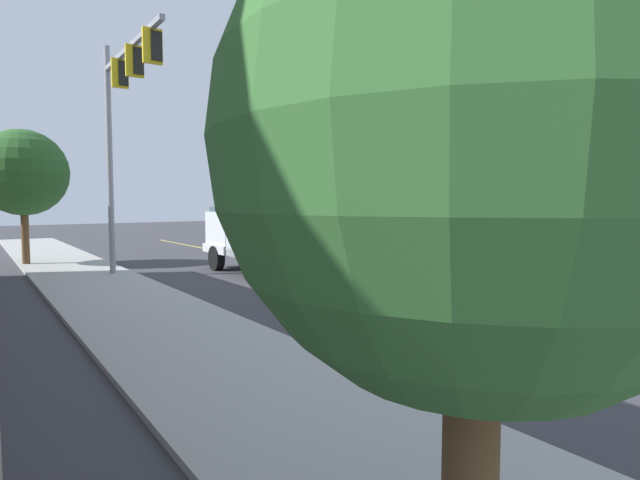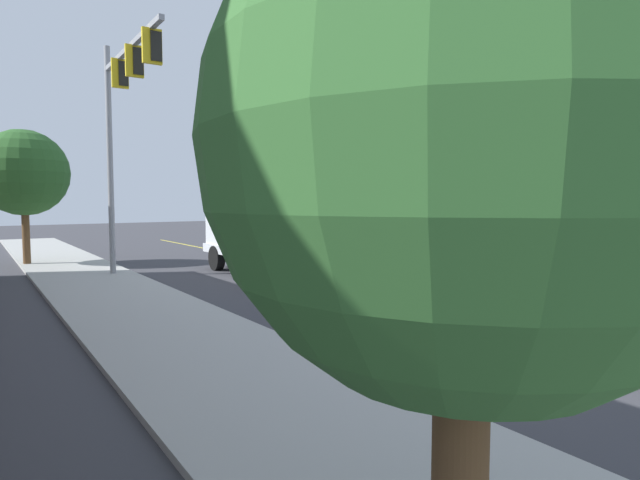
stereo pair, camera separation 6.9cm
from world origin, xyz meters
name	(u,v)px [view 1 (the left image)]	position (x,y,z in m)	size (l,w,h in m)	color
ground	(365,280)	(0.00, 0.00, 0.00)	(120.00, 120.00, 0.00)	#38383D
sidewalk_far_side	(126,303)	(0.95, 8.52, 0.06)	(60.00, 3.60, 0.12)	#9E9E99
lane_centre_stripe	(365,280)	(0.00, 0.00, 0.00)	(50.00, 0.16, 0.01)	yellow
utility_bucket_truck	(270,234)	(3.22, 2.04, 1.63)	(8.43, 3.39, 7.58)	silver
service_pickup_truck	(526,285)	(-8.04, 3.29, 1.12)	(5.80, 2.71, 2.06)	silver
passing_minivan	(276,235)	(10.87, -3.70, 0.97)	(4.98, 2.42, 1.69)	black
traffic_cone_mid_front	(467,289)	(-5.04, 0.96, 0.39)	(0.40, 0.40, 0.79)	black
traffic_cone_mid_rear	(343,267)	(1.14, 0.06, 0.39)	(0.40, 0.40, 0.79)	black
traffic_cone_trailing	(272,256)	(6.29, -0.19, 0.39)	(0.40, 0.40, 0.79)	black
traffic_signal_mast	(122,108)	(4.91, 7.05, 6.14)	(6.81, 1.03, 8.75)	gray
street_tree_left	(477,145)	(-11.97, 11.25, 3.18)	(2.90, 2.90, 4.65)	brown
street_tree_right	(23,173)	(12.73, 8.70, 4.18)	(3.82, 3.82, 6.10)	brown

